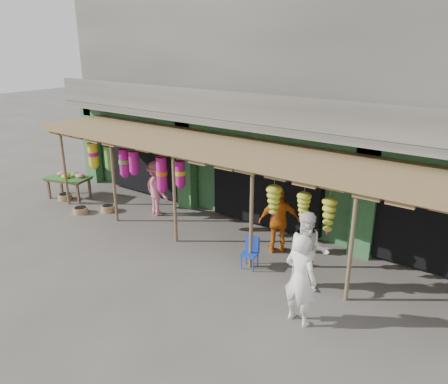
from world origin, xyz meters
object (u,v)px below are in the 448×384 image
Objects in this scene: flower_table at (69,178)px; blue_chair at (251,250)px; person_right at (308,253)px; person_shopper at (157,188)px; person_front at (300,279)px; person_vendor at (279,221)px.

blue_chair is at bearing -18.07° from flower_table.
person_right is 6.11m from person_shopper.
person_front is (9.99, -1.76, 0.23)m from flower_table.
blue_chair is 0.41× the size of person_front.
blue_chair is at bearing -25.43° from person_front.
person_right reaches higher than person_shopper.
person_front reaches higher than person_shopper.
person_shopper is at bearing 154.03° from blue_chair.
blue_chair is at bearing 44.78° from person_vendor.
person_front reaches higher than person_vendor.
person_front is 1.21m from person_right.
person_front is 1.02× the size of person_right.
person_front is 6.83m from person_shopper.
flower_table is 7.99m from blue_chair.
blue_chair is 0.42× the size of person_right.
flower_table is at bearing -31.82° from person_vendor.
person_right is 1.95m from person_vendor.
person_right reaches higher than blue_chair.
person_right is at bearing -18.77° from flower_table.
person_vendor reaches higher than blue_chair.
person_right reaches higher than flower_table.
person_right is (1.62, -0.20, 0.51)m from blue_chair.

